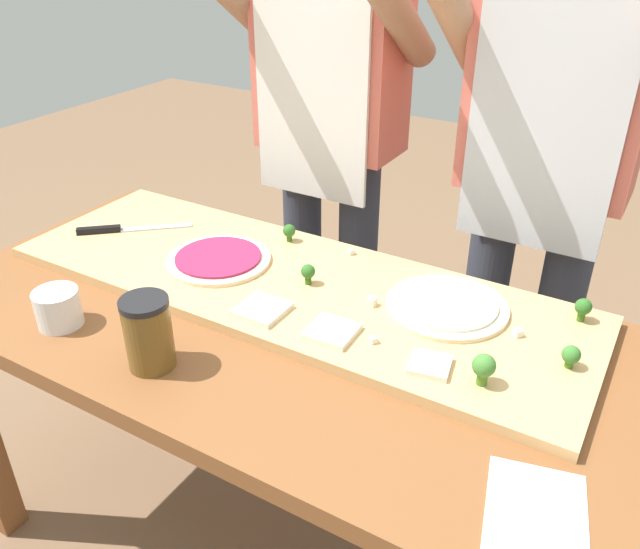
{
  "coord_description": "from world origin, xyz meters",
  "views": [
    {
      "loc": [
        0.65,
        -0.93,
        1.51
      ],
      "look_at": [
        0.01,
        0.15,
        0.8
      ],
      "focal_mm": 36.24,
      "sensor_mm": 36.0,
      "label": 1
    }
  ],
  "objects_px": {
    "broccoli_floret_front_right": "(484,367)",
    "cheese_crumble_b": "(484,360)",
    "broccoli_floret_front_left": "(583,308)",
    "cook_right": "(548,151)",
    "pizza_slice_far_right": "(430,365)",
    "cook_left": "(329,115)",
    "pizza_slice_near_right": "(262,309)",
    "chefs_knife": "(119,229)",
    "cheese_crumble_d": "(351,252)",
    "broccoli_floret_back_left": "(308,272)",
    "flour_cup": "(59,310)",
    "pizza_whole_beet_magenta": "(218,259)",
    "cheese_crumble_a": "(518,333)",
    "pizza_whole_white_garlic": "(447,306)",
    "cheese_crumble_c": "(374,340)",
    "broccoli_floret_center_left": "(289,231)",
    "prep_table": "(280,362)",
    "pizza_slice_far_left": "(332,331)",
    "recipe_note": "(536,513)",
    "cheese_crumble_e": "(372,302)",
    "sauce_jar": "(148,333)",
    "broccoli_floret_back_mid": "(571,355)"
  },
  "relations": [
    {
      "from": "cook_left",
      "to": "cook_right",
      "type": "distance_m",
      "value": 0.61
    },
    {
      "from": "broccoli_floret_front_left",
      "to": "cook_right",
      "type": "bearing_deg",
      "value": 118.31
    },
    {
      "from": "flour_cup",
      "to": "cheese_crumble_a",
      "type": "bearing_deg",
      "value": 25.82
    },
    {
      "from": "cheese_crumble_d",
      "to": "broccoli_floret_front_right",
      "type": "bearing_deg",
      "value": -36.19
    },
    {
      "from": "chefs_knife",
      "to": "broccoli_floret_back_left",
      "type": "bearing_deg",
      "value": 2.23
    },
    {
      "from": "broccoli_floret_back_left",
      "to": "cheese_crumble_d",
      "type": "xyz_separation_m",
      "value": [
        0.02,
        0.17,
        -0.02
      ]
    },
    {
      "from": "pizza_slice_near_right",
      "to": "flour_cup",
      "type": "xyz_separation_m",
      "value": [
        -0.36,
        -0.22,
        0.01
      ]
    },
    {
      "from": "broccoli_floret_front_left",
      "to": "broccoli_floret_back_mid",
      "type": "distance_m",
      "value": 0.17
    },
    {
      "from": "pizza_slice_far_left",
      "to": "broccoli_floret_center_left",
      "type": "distance_m",
      "value": 0.42
    },
    {
      "from": "broccoli_floret_center_left",
      "to": "recipe_note",
      "type": "relative_size",
      "value": 0.24
    },
    {
      "from": "prep_table",
      "to": "sauce_jar",
      "type": "distance_m",
      "value": 0.33
    },
    {
      "from": "broccoli_floret_center_left",
      "to": "cheese_crumble_c",
      "type": "height_order",
      "value": "broccoli_floret_center_left"
    },
    {
      "from": "broccoli_floret_front_right",
      "to": "broccoli_floret_back_left",
      "type": "distance_m",
      "value": 0.47
    },
    {
      "from": "pizza_slice_far_right",
      "to": "recipe_note",
      "type": "xyz_separation_m",
      "value": [
        0.25,
        -0.21,
        -0.03
      ]
    },
    {
      "from": "pizza_slice_far_right",
      "to": "cook_right",
      "type": "bearing_deg",
      "value": 88.33
    },
    {
      "from": "chefs_knife",
      "to": "flour_cup",
      "type": "height_order",
      "value": "flour_cup"
    },
    {
      "from": "pizza_slice_near_right",
      "to": "cheese_crumble_b",
      "type": "xyz_separation_m",
      "value": [
        0.45,
        0.07,
        0.0
      ]
    },
    {
      "from": "broccoli_floret_center_left",
      "to": "cheese_crumble_d",
      "type": "bearing_deg",
      "value": 5.8
    },
    {
      "from": "broccoli_floret_center_left",
      "to": "pizza_whole_white_garlic",
      "type": "bearing_deg",
      "value": -11.86
    },
    {
      "from": "cook_left",
      "to": "cheese_crumble_a",
      "type": "bearing_deg",
      "value": -33.79
    },
    {
      "from": "cheese_crumble_d",
      "to": "cook_right",
      "type": "xyz_separation_m",
      "value": [
        0.35,
        0.33,
        0.22
      ]
    },
    {
      "from": "broccoli_floret_center_left",
      "to": "flour_cup",
      "type": "relative_size",
      "value": 0.49
    },
    {
      "from": "pizza_slice_near_right",
      "to": "recipe_note",
      "type": "distance_m",
      "value": 0.66
    },
    {
      "from": "pizza_whole_white_garlic",
      "to": "cheese_crumble_c",
      "type": "bearing_deg",
      "value": -112.53
    },
    {
      "from": "broccoli_floret_back_mid",
      "to": "pizza_whole_white_garlic",
      "type": "bearing_deg",
      "value": 164.55
    },
    {
      "from": "prep_table",
      "to": "broccoli_floret_back_left",
      "type": "distance_m",
      "value": 0.21
    },
    {
      "from": "broccoli_floret_back_left",
      "to": "cheese_crumble_e",
      "type": "height_order",
      "value": "broccoli_floret_back_left"
    },
    {
      "from": "prep_table",
      "to": "pizza_slice_far_left",
      "type": "bearing_deg",
      "value": -3.92
    },
    {
      "from": "pizza_slice_near_right",
      "to": "broccoli_floret_back_mid",
      "type": "xyz_separation_m",
      "value": [
        0.59,
        0.13,
        0.02
      ]
    },
    {
      "from": "prep_table",
      "to": "cheese_crumble_d",
      "type": "height_order",
      "value": "cheese_crumble_d"
    },
    {
      "from": "cheese_crumble_b",
      "to": "cook_left",
      "type": "xyz_separation_m",
      "value": [
        -0.67,
        0.58,
        0.22
      ]
    },
    {
      "from": "broccoli_floret_front_right",
      "to": "cheese_crumble_b",
      "type": "distance_m",
      "value": 0.07
    },
    {
      "from": "pizza_slice_near_right",
      "to": "pizza_slice_far_right",
      "type": "relative_size",
      "value": 1.32
    },
    {
      "from": "prep_table",
      "to": "pizza_whole_white_garlic",
      "type": "bearing_deg",
      "value": 33.21
    },
    {
      "from": "cook_left",
      "to": "pizza_slice_far_right",
      "type": "bearing_deg",
      "value": -47.85
    },
    {
      "from": "chefs_knife",
      "to": "pizza_whole_beet_magenta",
      "type": "xyz_separation_m",
      "value": [
        0.33,
        0.0,
        0.0
      ]
    },
    {
      "from": "chefs_knife",
      "to": "broccoli_floret_front_left",
      "type": "distance_m",
      "value": 1.14
    },
    {
      "from": "cheese_crumble_c",
      "to": "pizza_slice_near_right",
      "type": "bearing_deg",
      "value": -175.51
    },
    {
      "from": "cheese_crumble_e",
      "to": "chefs_knife",
      "type": "bearing_deg",
      "value": -178.91
    },
    {
      "from": "broccoli_floret_front_left",
      "to": "cheese_crumble_b",
      "type": "xyz_separation_m",
      "value": [
        -0.12,
        -0.24,
        -0.02
      ]
    },
    {
      "from": "pizza_whole_white_garlic",
      "to": "cook_right",
      "type": "xyz_separation_m",
      "value": [
        0.06,
        0.44,
        0.22
      ]
    },
    {
      "from": "pizza_slice_far_left",
      "to": "cheese_crumble_e",
      "type": "xyz_separation_m",
      "value": [
        0.02,
        0.13,
        0.0
      ]
    },
    {
      "from": "prep_table",
      "to": "cook_left",
      "type": "relative_size",
      "value": 0.95
    },
    {
      "from": "cheese_crumble_c",
      "to": "cheese_crumble_a",
      "type": "bearing_deg",
      "value": 35.03
    },
    {
      "from": "chefs_knife",
      "to": "broccoli_floret_front_left",
      "type": "height_order",
      "value": "broccoli_floret_front_left"
    },
    {
      "from": "pizza_slice_far_right",
      "to": "cheese_crumble_a",
      "type": "distance_m",
      "value": 0.21
    },
    {
      "from": "cheese_crumble_d",
      "to": "cook_right",
      "type": "distance_m",
      "value": 0.53
    },
    {
      "from": "pizza_slice_near_right",
      "to": "broccoli_floret_center_left",
      "type": "height_order",
      "value": "broccoli_floret_center_left"
    },
    {
      "from": "cook_left",
      "to": "pizza_whole_beet_magenta",
      "type": "bearing_deg",
      "value": -89.99
    },
    {
      "from": "cheese_crumble_b",
      "to": "flour_cup",
      "type": "bearing_deg",
      "value": -160.34
    }
  ]
}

